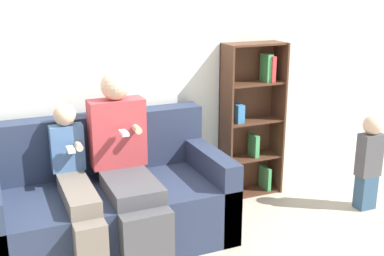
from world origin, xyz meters
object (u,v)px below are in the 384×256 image
adult_seated (126,161)px  toddler_standing (369,160)px  couch (108,202)px  bookshelf (251,121)px  child_seated (77,189)px

adult_seated → toddler_standing: bearing=-6.8°
couch → toddler_standing: (2.19, -0.36, 0.14)m
toddler_standing → bookshelf: size_ratio=0.60×
couch → adult_seated: size_ratio=1.38×
couch → bookshelf: (1.44, 0.36, 0.39)m
couch → toddler_standing: size_ratio=2.09×
child_seated → bookshelf: (1.68, 0.54, 0.16)m
couch → adult_seated: 0.39m
toddler_standing → child_seated: bearing=175.8°
child_seated → adult_seated: bearing=10.3°
adult_seated → child_seated: size_ratio=1.20×
couch → toddler_standing: couch is taller
couch → bookshelf: size_ratio=1.25×
adult_seated → child_seated: adult_seated is taller
child_seated → bookshelf: size_ratio=0.76×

